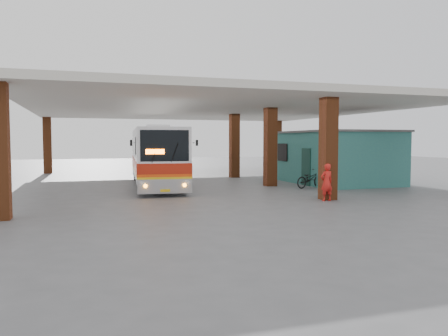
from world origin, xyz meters
name	(u,v)px	position (x,y,z in m)	size (l,w,h in m)	color
ground	(238,194)	(0.00, 0.00, 0.00)	(90.00, 90.00, 0.00)	#515154
brick_columns	(232,147)	(1.43, 5.00, 2.17)	(20.10, 21.60, 4.35)	brown
canopy_roof	(210,108)	(0.50, 6.50, 4.50)	(21.00, 23.00, 0.30)	beige
shop_building	(331,156)	(7.49, 4.00, 1.56)	(5.20, 8.20, 3.11)	#2A676B
coach_bus	(156,156)	(-3.01, 5.31, 1.67)	(3.48, 11.67, 3.35)	silver
motorcycle	(310,179)	(4.58, 1.34, 0.50)	(0.66, 1.89, 0.99)	black
pedestrian	(327,182)	(2.70, -3.40, 0.78)	(0.57, 0.37, 1.56)	red
red_chair	(273,173)	(5.10, 7.13, 0.37)	(0.46, 0.46, 0.81)	red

